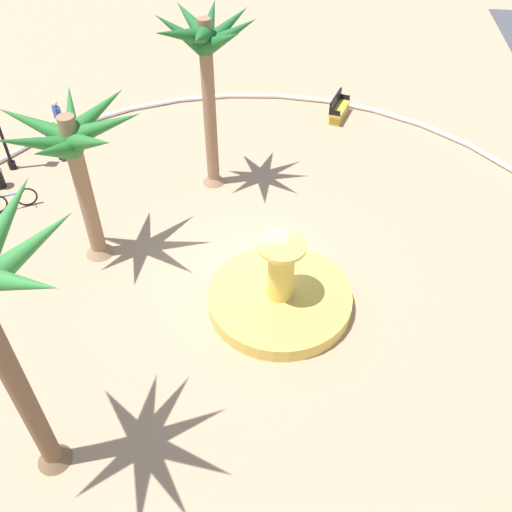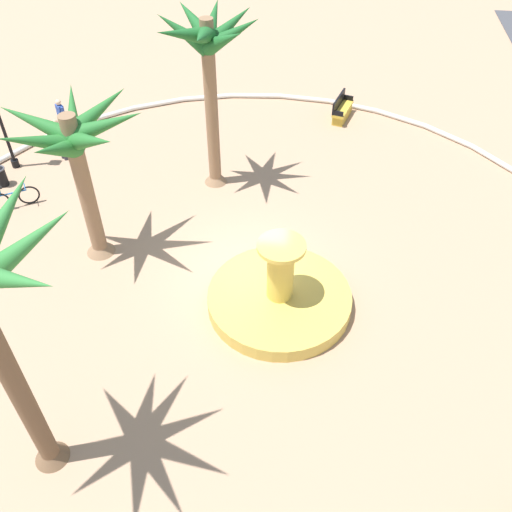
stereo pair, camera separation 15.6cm
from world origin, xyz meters
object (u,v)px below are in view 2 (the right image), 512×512
at_px(fountain, 279,297).
at_px(trash_bin, 1,176).
at_px(palm_tree_near_fountain, 209,55).
at_px(bench_southeast, 342,111).
at_px(person_cyclist_photo, 59,137).
at_px(palm_tree_mid_plaza, 76,150).
at_px(person_cyclist_helmet, 62,117).
at_px(bicycle_by_lamppost, 14,198).

height_order(fountain, trash_bin, fountain).
relative_size(fountain, palm_tree_near_fountain, 0.67).
height_order(fountain, bench_southeast, fountain).
relative_size(bench_southeast, person_cyclist_photo, 0.99).
distance_m(palm_tree_mid_plaza, person_cyclist_helmet, 8.00).
bearing_deg(fountain, palm_tree_near_fountain, -153.63).
bearing_deg(person_cyclist_helmet, bicycle_by_lamppost, -0.67).
bearing_deg(person_cyclist_helmet, fountain, 49.61).
relative_size(bicycle_by_lamppost, person_cyclist_photo, 0.89).
height_order(fountain, person_cyclist_helmet, fountain).
height_order(palm_tree_near_fountain, bench_southeast, palm_tree_near_fountain).
distance_m(palm_tree_near_fountain, bench_southeast, 8.25).
xyz_separation_m(palm_tree_near_fountain, palm_tree_mid_plaza, (4.25, -2.95, -0.99)).
distance_m(palm_tree_mid_plaza, bicycle_by_lamppost, 5.38).
distance_m(bench_southeast, trash_bin, 13.85).
height_order(bench_southeast, person_cyclist_helmet, person_cyclist_helmet).
height_order(bench_southeast, trash_bin, bench_southeast).
bearing_deg(trash_bin, bicycle_by_lamppost, 41.38).
bearing_deg(trash_bin, bench_southeast, 117.81).
height_order(fountain, palm_tree_near_fountain, palm_tree_near_fountain).
distance_m(fountain, bicycle_by_lamppost, 10.15).
distance_m(trash_bin, person_cyclist_helmet, 3.66).
bearing_deg(palm_tree_near_fountain, palm_tree_mid_plaza, -34.78).
xyz_separation_m(bench_southeast, person_cyclist_photo, (4.51, -10.67, 0.60)).
bearing_deg(person_cyclist_photo, person_cyclist_helmet, -162.35).
height_order(trash_bin, bicycle_by_lamppost, bicycle_by_lamppost).
bearing_deg(palm_tree_mid_plaza, palm_tree_near_fountain, 145.22).
height_order(fountain, bicycle_by_lamppost, fountain).
bearing_deg(palm_tree_mid_plaza, person_cyclist_helmet, -150.63).
distance_m(trash_bin, bicycle_by_lamppost, 1.58).
xyz_separation_m(palm_tree_near_fountain, bicycle_by_lamppost, (2.37, -6.67, -4.40)).
distance_m(fountain, person_cyclist_helmet, 12.49).
height_order(palm_tree_mid_plaza, person_cyclist_helmet, palm_tree_mid_plaza).
xyz_separation_m(fountain, palm_tree_near_fountain, (-5.81, -2.88, 4.45)).
xyz_separation_m(fountain, bicycle_by_lamppost, (-3.44, -9.55, 0.06)).
bearing_deg(fountain, bench_southeast, 171.53).
relative_size(trash_bin, person_cyclist_photo, 0.43).
height_order(fountain, palm_tree_mid_plaza, palm_tree_mid_plaza).
bearing_deg(palm_tree_near_fountain, person_cyclist_photo, -97.13).
relative_size(palm_tree_mid_plaza, trash_bin, 6.97).
relative_size(palm_tree_mid_plaza, person_cyclist_helmet, 2.99).
bearing_deg(fountain, trash_bin, -113.60).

